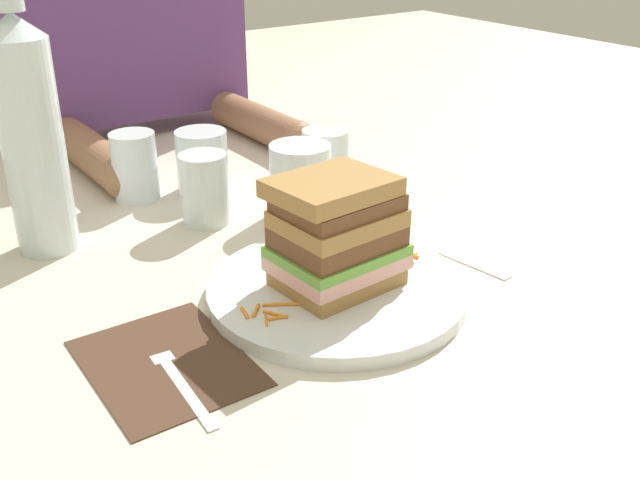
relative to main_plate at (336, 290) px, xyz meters
The scene contains 25 objects.
ground_plane 0.01m from the main_plate, 84.94° to the right, with size 3.00×3.00×0.00m, color beige.
main_plate is the anchor object (origin of this frame).
sandwich 0.07m from the main_plate, 154.53° to the left, with size 0.13×0.11×0.12m.
carrot_shred_0 0.11m from the main_plate, behind, with size 0.00×0.00×0.02m, color orange.
carrot_shred_1 0.10m from the main_plate, 168.42° to the right, with size 0.00×0.00×0.02m, color orange.
carrot_shred_2 0.09m from the main_plate, 169.03° to the right, with size 0.00×0.00×0.03m, color orange.
carrot_shred_3 0.10m from the main_plate, behind, with size 0.00×0.00×0.02m, color orange.
carrot_shred_4 0.09m from the main_plate, 165.03° to the right, with size 0.00×0.00×0.02m, color orange.
carrot_shred_5 0.08m from the main_plate, behind, with size 0.00×0.00×0.03m, color orange.
carrot_shred_6 0.07m from the main_plate, behind, with size 0.00×0.00×0.03m, color orange.
carrot_shred_7 0.08m from the main_plate, 13.48° to the left, with size 0.00×0.00×0.02m, color orange.
carrot_shred_8 0.09m from the main_plate, ahead, with size 0.00×0.00×0.03m, color orange.
carrot_shred_9 0.10m from the main_plate, ahead, with size 0.00×0.00×0.03m, color orange.
carrot_shred_10 0.09m from the main_plate, ahead, with size 0.00×0.00×0.02m, color orange.
carrot_shred_11 0.11m from the main_plate, ahead, with size 0.00×0.00×0.02m, color orange.
carrot_shred_12 0.11m from the main_plate, ahead, with size 0.00×0.00×0.02m, color orange.
napkin_dark 0.20m from the main_plate, behind, with size 0.13×0.17×0.00m, color #4C3323.
fork 0.20m from the main_plate, behind, with size 0.03×0.17×0.00m.
knife 0.17m from the main_plate, ahead, with size 0.04×0.20×0.00m.
juice_glass 0.22m from the main_plate, 65.88° to the left, with size 0.08×0.08×0.10m.
water_bottle 0.39m from the main_plate, 125.27° to the left, with size 0.07×0.07×0.32m.
empty_tumbler_0 0.39m from the main_plate, 98.98° to the left, with size 0.06×0.06×0.09m, color silver.
empty_tumbler_1 0.26m from the main_plate, 94.60° to the left, with size 0.06×0.06×0.09m, color silver.
empty_tumbler_2 0.36m from the main_plate, 85.46° to the left, with size 0.07×0.07×0.09m, color silver.
empty_tumbler_3 0.31m from the main_plate, 56.32° to the left, with size 0.07×0.07×0.09m, color silver.
Camera 1 is at (-0.41, -0.54, 0.39)m, focal length 41.41 mm.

